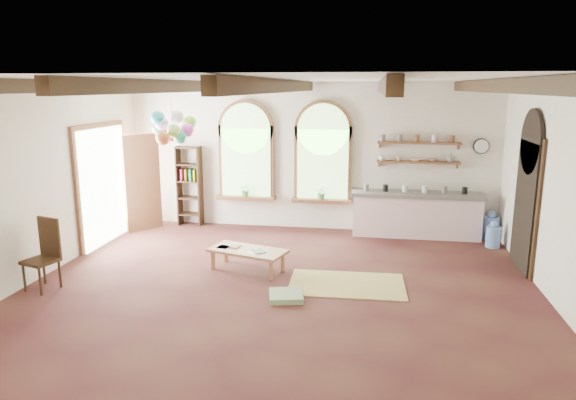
% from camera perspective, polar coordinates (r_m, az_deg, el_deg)
% --- Properties ---
extents(floor, '(8.00, 8.00, 0.00)m').
position_cam_1_polar(floor, '(8.26, -0.70, -9.50)').
color(floor, '#542D22').
rests_on(floor, ground).
extents(ceiling_beams, '(6.20, 6.80, 0.18)m').
position_cam_1_polar(ceiling_beams, '(7.66, -0.76, 12.55)').
color(ceiling_beams, '#332410').
rests_on(ceiling_beams, ceiling).
extents(window_left, '(1.30, 0.28, 2.20)m').
position_cam_1_polar(window_left, '(11.40, -4.68, 5.09)').
color(window_left, brown).
rests_on(window_left, floor).
extents(window_right, '(1.30, 0.28, 2.20)m').
position_cam_1_polar(window_right, '(11.11, 3.89, 4.91)').
color(window_right, brown).
rests_on(window_right, floor).
extents(left_doorway, '(0.10, 1.90, 2.50)m').
position_cam_1_polar(left_doorway, '(10.91, -19.87, 1.48)').
color(left_doorway, brown).
rests_on(left_doorway, floor).
extents(right_doorway, '(0.10, 1.30, 2.40)m').
position_cam_1_polar(right_doorway, '(9.62, 24.85, -0.64)').
color(right_doorway, black).
rests_on(right_doorway, floor).
extents(kitchen_counter, '(2.68, 0.62, 0.94)m').
position_cam_1_polar(kitchen_counter, '(11.10, 14.03, -1.53)').
color(kitchen_counter, beige).
rests_on(kitchen_counter, floor).
extents(wall_shelf_lower, '(1.70, 0.24, 0.04)m').
position_cam_1_polar(wall_shelf_lower, '(11.07, 14.25, 4.10)').
color(wall_shelf_lower, brown).
rests_on(wall_shelf_lower, wall_back).
extents(wall_shelf_upper, '(1.70, 0.24, 0.04)m').
position_cam_1_polar(wall_shelf_upper, '(11.02, 14.36, 6.15)').
color(wall_shelf_upper, brown).
rests_on(wall_shelf_upper, wall_back).
extents(wall_clock, '(0.32, 0.04, 0.32)m').
position_cam_1_polar(wall_clock, '(11.27, 20.68, 5.62)').
color(wall_clock, black).
rests_on(wall_clock, wall_back).
extents(bookshelf, '(0.53, 0.32, 1.80)m').
position_cam_1_polar(bookshelf, '(11.79, -10.88, 1.55)').
color(bookshelf, '#332410').
rests_on(bookshelf, floor).
extents(coffee_table, '(1.43, 0.95, 0.38)m').
position_cam_1_polar(coffee_table, '(8.83, -4.53, -5.76)').
color(coffee_table, tan).
rests_on(coffee_table, floor).
extents(side_chair, '(0.55, 0.55, 1.11)m').
position_cam_1_polar(side_chair, '(8.89, -25.57, -6.94)').
color(side_chair, '#332410').
rests_on(side_chair, floor).
extents(floor_mat, '(1.86, 1.18, 0.02)m').
position_cam_1_polar(floor_mat, '(8.35, 6.54, -9.28)').
color(floor_mat, tan).
rests_on(floor_mat, floor).
extents(floor_cushion, '(0.59, 0.59, 0.08)m').
position_cam_1_polar(floor_cushion, '(7.78, -0.23, -10.60)').
color(floor_cushion, gray).
rests_on(floor_cushion, floor).
extents(water_jug_a, '(0.28, 0.28, 0.53)m').
position_cam_1_polar(water_jug_a, '(10.86, 21.83, -3.71)').
color(water_jug_a, '#618ED0').
rests_on(water_jug_a, floor).
extents(water_jug_b, '(0.32, 0.32, 0.62)m').
position_cam_1_polar(water_jug_b, '(11.38, 21.62, -2.79)').
color(water_jug_b, '#618ED0').
rests_on(water_jug_b, floor).
extents(balloon_cluster, '(0.87, 0.90, 1.16)m').
position_cam_1_polar(balloon_cluster, '(10.03, -12.76, 7.81)').
color(balloon_cluster, silver).
rests_on(balloon_cluster, floor).
extents(table_book, '(0.19, 0.25, 0.02)m').
position_cam_1_polar(table_book, '(9.01, -6.36, -5.08)').
color(table_book, olive).
rests_on(table_book, coffee_table).
extents(tablet, '(0.28, 0.30, 0.01)m').
position_cam_1_polar(tablet, '(8.69, -3.29, -5.70)').
color(tablet, black).
rests_on(tablet, coffee_table).
extents(potted_plant_left, '(0.27, 0.23, 0.30)m').
position_cam_1_polar(potted_plant_left, '(11.42, -4.74, 1.13)').
color(potted_plant_left, '#598C4C').
rests_on(potted_plant_left, window_left).
extents(potted_plant_right, '(0.27, 0.23, 0.30)m').
position_cam_1_polar(potted_plant_right, '(11.14, 3.78, 0.85)').
color(potted_plant_right, '#598C4C').
rests_on(potted_plant_right, window_right).
extents(shelf_cup_a, '(0.12, 0.10, 0.10)m').
position_cam_1_polar(shelf_cup_a, '(11.02, 10.37, 4.60)').
color(shelf_cup_a, white).
rests_on(shelf_cup_a, wall_shelf_lower).
extents(shelf_cup_b, '(0.10, 0.10, 0.09)m').
position_cam_1_polar(shelf_cup_b, '(11.03, 12.19, 4.52)').
color(shelf_cup_b, beige).
rests_on(shelf_cup_b, wall_shelf_lower).
extents(shelf_bowl_a, '(0.22, 0.22, 0.05)m').
position_cam_1_polar(shelf_bowl_a, '(11.06, 14.00, 4.35)').
color(shelf_bowl_a, beige).
rests_on(shelf_bowl_a, wall_shelf_lower).
extents(shelf_bowl_b, '(0.20, 0.20, 0.06)m').
position_cam_1_polar(shelf_bowl_b, '(11.09, 15.81, 4.29)').
color(shelf_bowl_b, '#8C664C').
rests_on(shelf_bowl_b, wall_shelf_lower).
extents(shelf_vase, '(0.18, 0.18, 0.19)m').
position_cam_1_polar(shelf_vase, '(11.13, 17.62, 4.54)').
color(shelf_vase, slate).
rests_on(shelf_vase, wall_shelf_lower).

